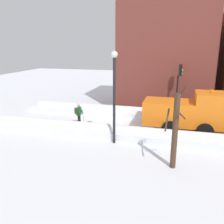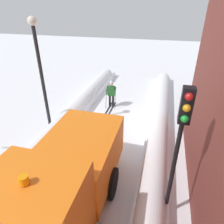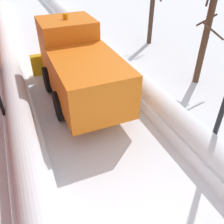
{
  "view_description": "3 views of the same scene",
  "coord_description": "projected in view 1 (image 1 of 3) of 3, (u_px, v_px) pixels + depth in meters",
  "views": [
    {
      "loc": [
        16.87,
        5.17,
        5.94
      ],
      "look_at": [
        0.8,
        0.78,
        1.3
      ],
      "focal_mm": 38.74,
      "sensor_mm": 36.0,
      "label": 1
    },
    {
      "loc": [
        -2.35,
        9.72,
        6.11
      ],
      "look_at": [
        -0.05,
        0.84,
        1.1
      ],
      "focal_mm": 32.36,
      "sensor_mm": 36.0,
      "label": 2
    },
    {
      "loc": [
        -2.13,
        -2.5,
        5.47
      ],
      "look_at": [
        0.24,
        3.06,
        1.11
      ],
      "focal_mm": 38.3,
      "sensor_mm": 36.0,
      "label": 3
    }
  ],
  "objects": [
    {
      "name": "skier",
      "position": [
        79.0,
        113.0,
        18.14
      ],
      "size": [
        0.62,
        1.8,
        1.81
      ],
      "color": "black",
      "rests_on": "ground"
    },
    {
      "name": "building_brick_near",
      "position": [
        166.0,
        52.0,
        22.88
      ],
      "size": [
        7.0,
        8.35,
        10.61
      ],
      "color": "brown",
      "rests_on": "ground"
    },
    {
      "name": "street_lamp",
      "position": [
        114.0,
        87.0,
        14.23
      ],
      "size": [
        0.4,
        0.4,
        5.61
      ],
      "color": "black",
      "rests_on": "ground"
    },
    {
      "name": "bare_tree_near",
      "position": [
        175.0,
        130.0,
        11.63
      ],
      "size": [
        1.22,
        0.94,
        4.21
      ],
      "color": "#482F20",
      "rests_on": "ground"
    },
    {
      "name": "plow_truck",
      "position": [
        188.0,
        112.0,
        16.6
      ],
      "size": [
        3.2,
        5.98,
        3.12
      ],
      "color": "orange",
      "rests_on": "ground"
    },
    {
      "name": "traffic_light_pole",
      "position": [
        179.0,
        81.0,
        19.15
      ],
      "size": [
        0.28,
        0.42,
        4.48
      ],
      "color": "black",
      "rests_on": "ground"
    }
  ]
}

